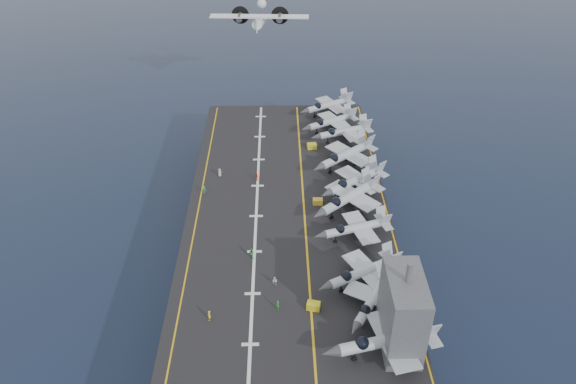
{
  "coord_description": "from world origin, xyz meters",
  "views": [
    {
      "loc": [
        -1.61,
        -82.9,
        73.82
      ],
      "look_at": [
        0.0,
        4.0,
        13.0
      ],
      "focal_mm": 35.0,
      "sensor_mm": 36.0,
      "label": 1
    }
  ],
  "objects_px": {
    "tow_cart_a": "(313,306)",
    "transport_plane": "(259,22)",
    "island_superstructure": "(404,305)",
    "fighter_jet_0": "(387,340)"
  },
  "relations": [
    {
      "from": "tow_cart_a",
      "to": "transport_plane",
      "type": "bearing_deg",
      "value": 96.59
    },
    {
      "from": "island_superstructure",
      "to": "fighter_jet_0",
      "type": "height_order",
      "value": "island_superstructure"
    },
    {
      "from": "fighter_jet_0",
      "to": "tow_cart_a",
      "type": "bearing_deg",
      "value": 137.97
    },
    {
      "from": "island_superstructure",
      "to": "transport_plane",
      "type": "height_order",
      "value": "transport_plane"
    },
    {
      "from": "fighter_jet_0",
      "to": "tow_cart_a",
      "type": "distance_m",
      "value": 13.04
    },
    {
      "from": "tow_cart_a",
      "to": "fighter_jet_0",
      "type": "bearing_deg",
      "value": -42.03
    },
    {
      "from": "island_superstructure",
      "to": "transport_plane",
      "type": "relative_size",
      "value": 0.58
    },
    {
      "from": "fighter_jet_0",
      "to": "transport_plane",
      "type": "xyz_separation_m",
      "value": [
        -19.19,
        92.09,
        13.8
      ]
    },
    {
      "from": "island_superstructure",
      "to": "transport_plane",
      "type": "bearing_deg",
      "value": 103.28
    },
    {
      "from": "tow_cart_a",
      "to": "transport_plane",
      "type": "height_order",
      "value": "transport_plane"
    }
  ]
}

